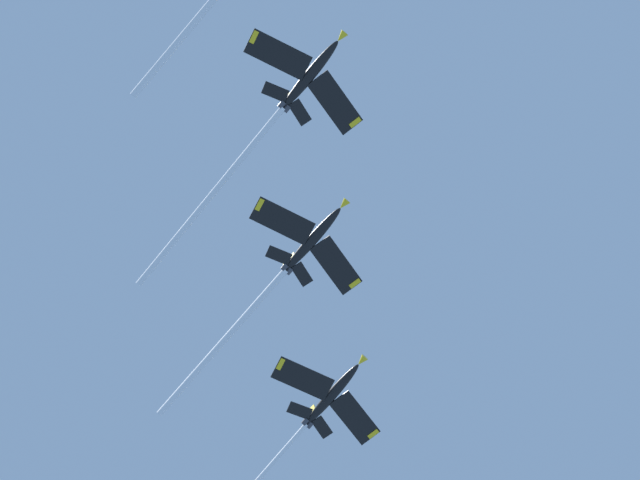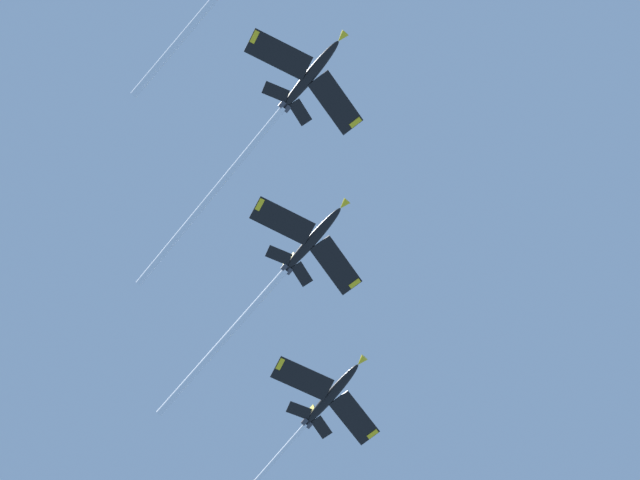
# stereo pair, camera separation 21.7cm
# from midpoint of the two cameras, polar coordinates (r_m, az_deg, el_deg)

# --- Properties ---
(jet_second) EXTENTS (38.78, 27.78, 13.75)m
(jet_second) POSITION_cam_midpoint_polar(r_m,az_deg,el_deg) (163.66, -2.34, 5.90)
(jet_second) COLOR black
(jet_third) EXTENTS (35.30, 26.56, 11.88)m
(jet_third) POSITION_cam_midpoint_polar(r_m,az_deg,el_deg) (169.23, -2.07, -1.87)
(jet_third) COLOR black
(jet_fourth) EXTENTS (36.00, 26.37, 11.85)m
(jet_fourth) POSITION_cam_midpoint_polar(r_m,az_deg,el_deg) (176.92, -0.49, -8.74)
(jet_fourth) COLOR black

